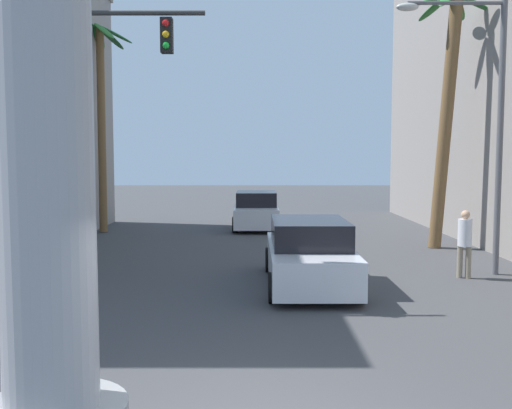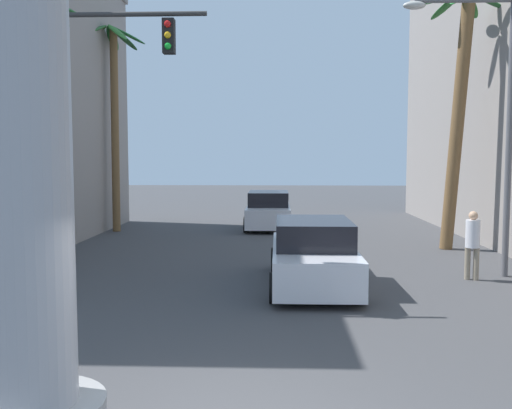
# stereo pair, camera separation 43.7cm
# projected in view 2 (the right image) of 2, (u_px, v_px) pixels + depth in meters

# --- Properties ---
(ground_plane) EXTENTS (90.39, 90.39, 0.00)m
(ground_plane) POSITION_uv_depth(u_px,v_px,m) (262.00, 264.00, 16.18)
(ground_plane) COLOR #424244
(street_lamp) EXTENTS (2.78, 0.28, 7.00)m
(street_lamp) POSITION_uv_depth(u_px,v_px,m) (492.00, 106.00, 14.14)
(street_lamp) COLOR #59595E
(street_lamp) RESTS_ON ground
(traffic_light_mast) EXTENTS (5.28, 0.32, 6.04)m
(traffic_light_mast) POSITION_uv_depth(u_px,v_px,m) (35.00, 98.00, 11.85)
(traffic_light_mast) COLOR #333333
(traffic_light_mast) RESTS_ON ground
(car_lead) EXTENTS (2.00, 4.64, 1.56)m
(car_lead) POSITION_uv_depth(u_px,v_px,m) (313.00, 255.00, 13.36)
(car_lead) COLOR black
(car_lead) RESTS_ON ground
(car_far) EXTENTS (1.94, 4.63, 1.56)m
(car_far) POSITION_uv_depth(u_px,v_px,m) (268.00, 211.00, 24.39)
(car_far) COLOR black
(car_far) RESTS_ON ground
(palm_tree_mid_left) EXTENTS (2.47, 2.56, 7.77)m
(palm_tree_mid_left) POSITION_uv_depth(u_px,v_px,m) (39.00, 109.00, 16.97)
(palm_tree_mid_left) COLOR brown
(palm_tree_mid_left) RESTS_ON ground
(palm_tree_mid_right) EXTENTS (2.76, 2.45, 8.38)m
(palm_tree_mid_right) POSITION_uv_depth(u_px,v_px,m) (459.00, 98.00, 18.27)
(palm_tree_mid_right) COLOR brown
(palm_tree_mid_right) RESTS_ON ground
(palm_tree_far_left) EXTENTS (3.06, 2.99, 8.34)m
(palm_tree_far_left) POSITION_uv_depth(u_px,v_px,m) (112.00, 96.00, 22.99)
(palm_tree_far_left) COLOR brown
(palm_tree_far_left) RESTS_ON ground
(pedestrian_mid_right) EXTENTS (0.44, 0.44, 1.71)m
(pedestrian_mid_right) POSITION_uv_depth(u_px,v_px,m) (472.00, 240.00, 13.99)
(pedestrian_mid_right) COLOR gray
(pedestrian_mid_right) RESTS_ON ground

